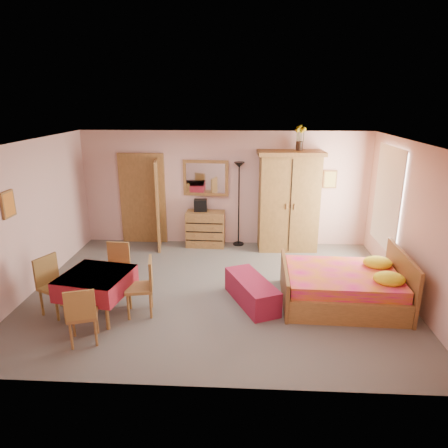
# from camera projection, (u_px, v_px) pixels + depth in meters

# --- Properties ---
(floor) EXTENTS (6.50, 6.50, 0.00)m
(floor) POSITION_uv_depth(u_px,v_px,m) (218.00, 290.00, 7.12)
(floor) COLOR #66605A
(floor) RESTS_ON ground
(ceiling) EXTENTS (6.50, 6.50, 0.00)m
(ceiling) POSITION_uv_depth(u_px,v_px,m) (217.00, 143.00, 6.34)
(ceiling) COLOR brown
(ceiling) RESTS_ON wall_back
(wall_back) EXTENTS (6.50, 0.10, 2.60)m
(wall_back) POSITION_uv_depth(u_px,v_px,m) (225.00, 189.00, 9.11)
(wall_back) COLOR #D2A298
(wall_back) RESTS_ON floor
(wall_front) EXTENTS (6.50, 0.10, 2.60)m
(wall_front) POSITION_uv_depth(u_px,v_px,m) (201.00, 288.00, 4.35)
(wall_front) COLOR #D2A298
(wall_front) RESTS_ON floor
(wall_left) EXTENTS (0.10, 5.00, 2.60)m
(wall_left) POSITION_uv_depth(u_px,v_px,m) (30.00, 218.00, 6.89)
(wall_left) COLOR #D2A298
(wall_left) RESTS_ON floor
(wall_right) EXTENTS (0.10, 5.00, 2.60)m
(wall_right) POSITION_uv_depth(u_px,v_px,m) (414.00, 224.00, 6.56)
(wall_right) COLOR #D2A298
(wall_right) RESTS_ON floor
(doorway) EXTENTS (1.06, 0.12, 2.15)m
(doorway) POSITION_uv_depth(u_px,v_px,m) (143.00, 200.00, 9.26)
(doorway) COLOR #9E6B35
(doorway) RESTS_ON floor
(window) EXTENTS (0.08, 1.40, 1.95)m
(window) POSITION_uv_depth(u_px,v_px,m) (388.00, 198.00, 7.66)
(window) COLOR white
(window) RESTS_ON wall_right
(picture_left) EXTENTS (0.04, 0.32, 0.42)m
(picture_left) POSITION_uv_depth(u_px,v_px,m) (8.00, 204.00, 6.20)
(picture_left) COLOR orange
(picture_left) RESTS_ON wall_left
(picture_back) EXTENTS (0.30, 0.04, 0.40)m
(picture_back) POSITION_uv_depth(u_px,v_px,m) (330.00, 179.00, 8.88)
(picture_back) COLOR #D8BF59
(picture_back) RESTS_ON wall_back
(chest_of_drawers) EXTENTS (0.88, 0.46, 0.82)m
(chest_of_drawers) POSITION_uv_depth(u_px,v_px,m) (206.00, 229.00, 9.16)
(chest_of_drawers) COLOR olive
(chest_of_drawers) RESTS_ON floor
(wall_mirror) EXTENTS (1.03, 0.13, 0.81)m
(wall_mirror) POSITION_uv_depth(u_px,v_px,m) (206.00, 178.00, 9.01)
(wall_mirror) COLOR silver
(wall_mirror) RESTS_ON wall_back
(stereo) EXTENTS (0.30, 0.23, 0.27)m
(stereo) POSITION_uv_depth(u_px,v_px,m) (201.00, 205.00, 9.05)
(stereo) COLOR black
(stereo) RESTS_ON chest_of_drawers
(floor_lamp) EXTENTS (0.32, 0.32, 1.93)m
(floor_lamp) POSITION_uv_depth(u_px,v_px,m) (239.00, 205.00, 9.06)
(floor_lamp) COLOR black
(floor_lamp) RESTS_ON floor
(wardrobe) EXTENTS (1.44, 0.79, 2.21)m
(wardrobe) POSITION_uv_depth(u_px,v_px,m) (288.00, 201.00, 8.80)
(wardrobe) COLOR olive
(wardrobe) RESTS_ON floor
(sunflower_vase) EXTENTS (0.22, 0.22, 0.53)m
(sunflower_vase) POSITION_uv_depth(u_px,v_px,m) (300.00, 138.00, 8.45)
(sunflower_vase) COLOR gold
(sunflower_vase) RESTS_ON wardrobe
(bed) EXTENTS (2.01, 1.61, 0.91)m
(bed) POSITION_uv_depth(u_px,v_px,m) (342.00, 278.00, 6.57)
(bed) COLOR #DB1573
(bed) RESTS_ON floor
(bench) EXTENTS (0.94, 1.34, 0.42)m
(bench) POSITION_uv_depth(u_px,v_px,m) (252.00, 291.00, 6.63)
(bench) COLOR maroon
(bench) RESTS_ON floor
(dining_table) EXTENTS (1.12, 1.12, 0.71)m
(dining_table) POSITION_uv_depth(u_px,v_px,m) (97.00, 294.00, 6.22)
(dining_table) COLOR maroon
(dining_table) RESTS_ON floor
(chair_south) EXTENTS (0.50, 0.50, 0.87)m
(chair_south) POSITION_uv_depth(u_px,v_px,m) (83.00, 314.00, 5.51)
(chair_south) COLOR #956232
(chair_south) RESTS_ON floor
(chair_north) EXTENTS (0.43, 0.43, 0.88)m
(chair_north) POSITION_uv_depth(u_px,v_px,m) (116.00, 270.00, 6.91)
(chair_north) COLOR olive
(chair_north) RESTS_ON floor
(chair_west) EXTENTS (0.56, 0.56, 0.94)m
(chair_west) POSITION_uv_depth(u_px,v_px,m) (56.00, 286.00, 6.23)
(chair_west) COLOR olive
(chair_west) RESTS_ON floor
(chair_east) EXTENTS (0.49, 0.49, 0.92)m
(chair_east) POSITION_uv_depth(u_px,v_px,m) (139.00, 287.00, 6.22)
(chair_east) COLOR #A06F36
(chair_east) RESTS_ON floor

